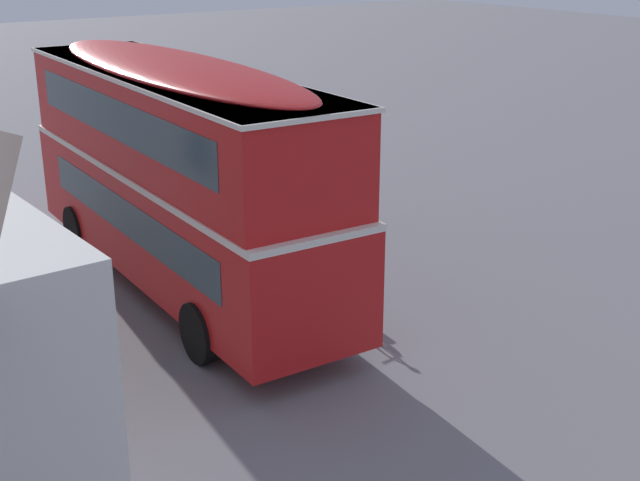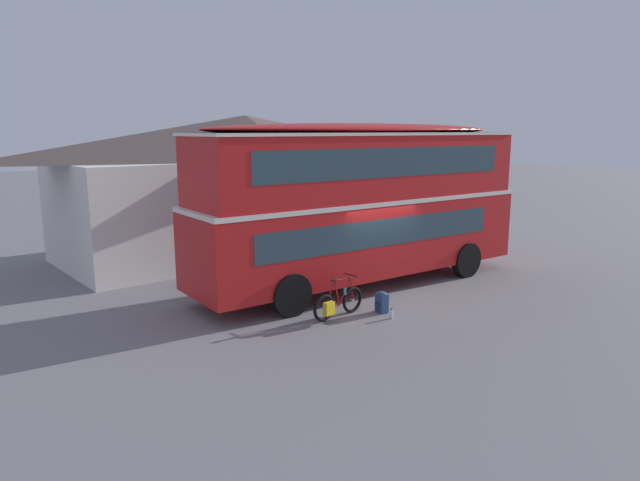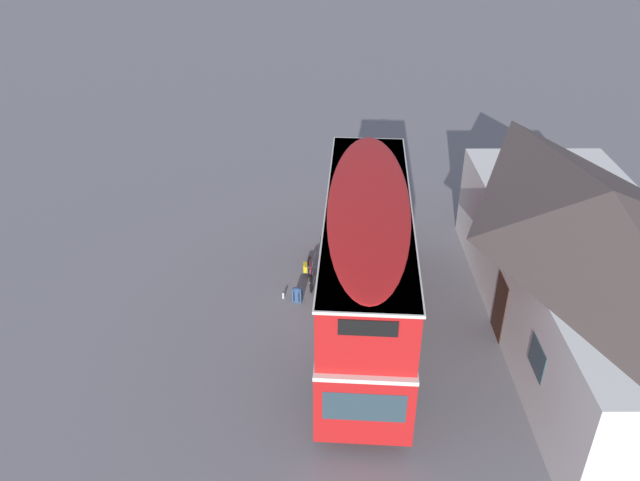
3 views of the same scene
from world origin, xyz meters
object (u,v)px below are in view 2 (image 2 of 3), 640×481
Objects in this scene: backpack_on_ground at (382,302)px; touring_bicycle at (337,303)px; double_decker_bus at (363,198)px; water_bottle_clear_plastic at (391,314)px.

touring_bicycle is at bearing 162.52° from backpack_on_ground.
double_decker_bus is 6.39× the size of touring_bicycle.
water_bottle_clear_plastic is (-1.50, -2.76, -2.52)m from double_decker_bus.
water_bottle_clear_plastic is at bearing -106.73° from backpack_on_ground.
touring_bicycle reaches higher than water_bottle_clear_plastic.
touring_bicycle is 3.08× the size of backpack_on_ground.
touring_bicycle is 1.23m from backpack_on_ground.
double_decker_bus is 3.53m from backpack_on_ground.
touring_bicycle is 1.37m from water_bottle_clear_plastic.
water_bottle_clear_plastic is at bearing -118.50° from double_decker_bus.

